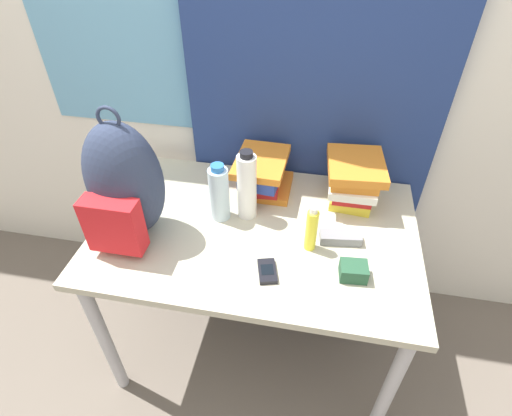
{
  "coord_description": "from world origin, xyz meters",
  "views": [
    {
      "loc": [
        0.21,
        -0.7,
        1.79
      ],
      "look_at": [
        0.0,
        0.4,
        0.85
      ],
      "focal_mm": 28.0,
      "sensor_mm": 36.0,
      "label": 1
    }
  ],
  "objects_px": {
    "book_stack_center": "(353,179)",
    "cell_phone": "(267,271)",
    "sunscreen_bottle": "(311,230)",
    "backpack": "(124,185)",
    "water_bottle": "(219,193)",
    "sports_bottle": "(247,186)",
    "camera_pouch": "(353,271)",
    "sunglasses_case": "(340,238)",
    "book_stack_left": "(263,173)"
  },
  "relations": [
    {
      "from": "book_stack_left",
      "to": "camera_pouch",
      "type": "xyz_separation_m",
      "value": [
        0.38,
        -0.42,
        -0.06
      ]
    },
    {
      "from": "book_stack_center",
      "to": "sunscreen_bottle",
      "type": "bearing_deg",
      "value": -114.39
    },
    {
      "from": "water_bottle",
      "to": "sports_bottle",
      "type": "relative_size",
      "value": 0.83
    },
    {
      "from": "sunscreen_bottle",
      "to": "sunglasses_case",
      "type": "distance_m",
      "value": 0.14
    },
    {
      "from": "water_bottle",
      "to": "camera_pouch",
      "type": "xyz_separation_m",
      "value": [
        0.51,
        -0.22,
        -0.09
      ]
    },
    {
      "from": "sports_bottle",
      "to": "cell_phone",
      "type": "relative_size",
      "value": 2.51
    },
    {
      "from": "backpack",
      "to": "sunglasses_case",
      "type": "xyz_separation_m",
      "value": [
        0.76,
        0.09,
        -0.2
      ]
    },
    {
      "from": "sports_bottle",
      "to": "backpack",
      "type": "bearing_deg",
      "value": -156.21
    },
    {
      "from": "backpack",
      "to": "camera_pouch",
      "type": "relative_size",
      "value": 5.25
    },
    {
      "from": "water_bottle",
      "to": "sunglasses_case",
      "type": "relative_size",
      "value": 1.55
    },
    {
      "from": "water_bottle",
      "to": "sunscreen_bottle",
      "type": "distance_m",
      "value": 0.38
    },
    {
      "from": "book_stack_center",
      "to": "sunglasses_case",
      "type": "height_order",
      "value": "book_stack_center"
    },
    {
      "from": "backpack",
      "to": "book_stack_center",
      "type": "xyz_separation_m",
      "value": [
        0.79,
        0.35,
        -0.11
      ]
    },
    {
      "from": "camera_pouch",
      "to": "sports_bottle",
      "type": "bearing_deg",
      "value": 149.09
    },
    {
      "from": "sunglasses_case",
      "to": "sports_bottle",
      "type": "bearing_deg",
      "value": 166.87
    },
    {
      "from": "backpack",
      "to": "book_stack_center",
      "type": "relative_size",
      "value": 1.84
    },
    {
      "from": "backpack",
      "to": "book_stack_left",
      "type": "height_order",
      "value": "backpack"
    },
    {
      "from": "backpack",
      "to": "sports_bottle",
      "type": "distance_m",
      "value": 0.44
    },
    {
      "from": "backpack",
      "to": "water_bottle",
      "type": "distance_m",
      "value": 0.34
    },
    {
      "from": "book_stack_center",
      "to": "water_bottle",
      "type": "relative_size",
      "value": 1.13
    },
    {
      "from": "book_stack_left",
      "to": "camera_pouch",
      "type": "height_order",
      "value": "book_stack_left"
    },
    {
      "from": "backpack",
      "to": "camera_pouch",
      "type": "xyz_separation_m",
      "value": [
        0.81,
        -0.07,
        -0.19
      ]
    },
    {
      "from": "sports_bottle",
      "to": "camera_pouch",
      "type": "xyz_separation_m",
      "value": [
        0.41,
        -0.25,
        -0.11
      ]
    },
    {
      "from": "sunglasses_case",
      "to": "sunscreen_bottle",
      "type": "bearing_deg",
      "value": -154.31
    },
    {
      "from": "backpack",
      "to": "camera_pouch",
      "type": "height_order",
      "value": "backpack"
    },
    {
      "from": "cell_phone",
      "to": "sports_bottle",
      "type": "bearing_deg",
      "value": 114.15
    },
    {
      "from": "backpack",
      "to": "cell_phone",
      "type": "bearing_deg",
      "value": -11.92
    },
    {
      "from": "book_stack_left",
      "to": "water_bottle",
      "type": "distance_m",
      "value": 0.25
    },
    {
      "from": "backpack",
      "to": "sunscreen_bottle",
      "type": "height_order",
      "value": "backpack"
    },
    {
      "from": "book_stack_center",
      "to": "water_bottle",
      "type": "xyz_separation_m",
      "value": [
        -0.5,
        -0.2,
        0.01
      ]
    },
    {
      "from": "water_bottle",
      "to": "cell_phone",
      "type": "distance_m",
      "value": 0.36
    },
    {
      "from": "sports_bottle",
      "to": "sunscreen_bottle",
      "type": "bearing_deg",
      "value": -28.03
    },
    {
      "from": "book_stack_center",
      "to": "cell_phone",
      "type": "height_order",
      "value": "book_stack_center"
    },
    {
      "from": "backpack",
      "to": "sunglasses_case",
      "type": "bearing_deg",
      "value": 6.67
    },
    {
      "from": "sports_bottle",
      "to": "cell_phone",
      "type": "height_order",
      "value": "sports_bottle"
    },
    {
      "from": "sunscreen_bottle",
      "to": "cell_phone",
      "type": "height_order",
      "value": "sunscreen_bottle"
    },
    {
      "from": "book_stack_center",
      "to": "camera_pouch",
      "type": "height_order",
      "value": "book_stack_center"
    },
    {
      "from": "sunscreen_bottle",
      "to": "sunglasses_case",
      "type": "xyz_separation_m",
      "value": [
        0.11,
        0.05,
        -0.07
      ]
    },
    {
      "from": "backpack",
      "to": "sunglasses_case",
      "type": "relative_size",
      "value": 3.24
    },
    {
      "from": "backpack",
      "to": "sunscreen_bottle",
      "type": "xyz_separation_m",
      "value": [
        0.65,
        0.04,
        -0.13
      ]
    },
    {
      "from": "sunscreen_bottle",
      "to": "sunglasses_case",
      "type": "bearing_deg",
      "value": 25.69
    },
    {
      "from": "book_stack_center",
      "to": "camera_pouch",
      "type": "bearing_deg",
      "value": -88.18
    },
    {
      "from": "book_stack_left",
      "to": "book_stack_center",
      "type": "height_order",
      "value": "book_stack_center"
    },
    {
      "from": "sports_bottle",
      "to": "sunglasses_case",
      "type": "xyz_separation_m",
      "value": [
        0.37,
        -0.09,
        -0.12
      ]
    },
    {
      "from": "camera_pouch",
      "to": "sunglasses_case",
      "type": "bearing_deg",
      "value": 105.88
    },
    {
      "from": "sports_bottle",
      "to": "sunglasses_case",
      "type": "height_order",
      "value": "sports_bottle"
    },
    {
      "from": "backpack",
      "to": "water_bottle",
      "type": "bearing_deg",
      "value": 25.98
    },
    {
      "from": "cell_phone",
      "to": "backpack",
      "type": "bearing_deg",
      "value": 168.08
    },
    {
      "from": "water_bottle",
      "to": "sunscreen_bottle",
      "type": "height_order",
      "value": "water_bottle"
    },
    {
      "from": "water_bottle",
      "to": "sports_bottle",
      "type": "bearing_deg",
      "value": 16.94
    }
  ]
}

